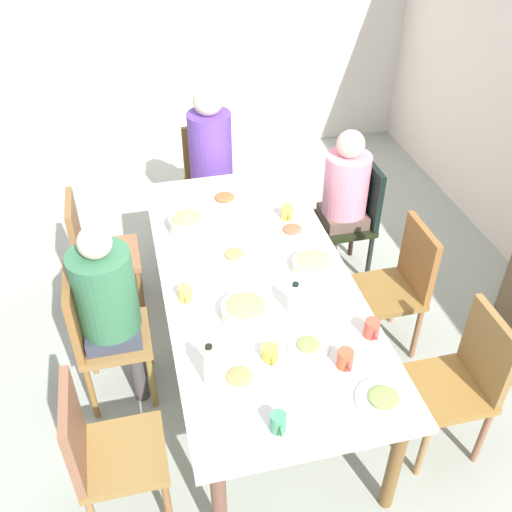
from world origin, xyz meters
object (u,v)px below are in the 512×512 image
(chair_5, at_px, (210,176))
(plate_5, at_px, (239,378))
(cup_0, at_px, (345,359))
(person_5, at_px, (211,152))
(chair_4, at_px, (399,282))
(bowl_2, at_px, (246,310))
(cup_3, at_px, (372,329))
(cup_5, at_px, (287,212))
(cup_4, at_px, (270,353))
(chair_0, at_px, (95,250))
(bowl_1, at_px, (188,223))
(plate_2, at_px, (225,199))
(chair_1, at_px, (103,450))
(chair_2, at_px, (98,331))
(chair_6, at_px, (353,214))
(cup_2, at_px, (278,423))
(bottle_1, at_px, (210,365))
(plate_4, at_px, (234,256))
(bottle_0, at_px, (295,299))
(chair_3, at_px, (463,377))
(person_6, at_px, (344,193))
(cup_1, at_px, (185,294))
(plate_1, at_px, (383,399))
(bowl_0, at_px, (314,264))
(person_2, at_px, (109,300))
(plate_3, at_px, (292,231))
(plate_0, at_px, (308,346))
(dining_table, at_px, (256,286))

(chair_5, distance_m, plate_5, 2.27)
(cup_0, bearing_deg, person_5, -173.40)
(chair_4, xyz_separation_m, plate_5, (0.71, -1.16, 0.23))
(bowl_2, distance_m, cup_3, 0.64)
(plate_5, bearing_deg, cup_5, 154.67)
(cup_0, bearing_deg, cup_5, 176.52)
(cup_3, distance_m, cup_4, 0.53)
(chair_0, xyz_separation_m, bowl_1, (0.24, 0.60, 0.28))
(plate_2, bearing_deg, chair_1, -29.01)
(chair_1, bearing_deg, bowl_1, 155.33)
(person_5, xyz_separation_m, cup_3, (2.04, 0.45, 0.01))
(bowl_1, bearing_deg, chair_2, -48.22)
(chair_0, height_order, plate_2, chair_0)
(chair_0, xyz_separation_m, chair_6, (0.00, 1.81, 0.00))
(cup_2, xyz_separation_m, bottle_1, (-0.32, -0.23, 0.07))
(plate_4, distance_m, bottle_0, 0.57)
(chair_3, relative_size, person_6, 0.77)
(cup_4, xyz_separation_m, cup_5, (-1.13, 0.41, 0.01))
(chair_3, bearing_deg, plate_2, -150.03)
(cup_1, height_order, cup_4, cup_1)
(plate_4, xyz_separation_m, cup_3, (0.78, 0.54, 0.03))
(cup_1, bearing_deg, chair_6, 123.51)
(person_6, height_order, plate_1, person_6)
(plate_1, xyz_separation_m, bowl_0, (-0.96, -0.01, 0.03))
(plate_4, xyz_separation_m, cup_2, (1.21, -0.06, 0.03))
(person_6, bearing_deg, person_2, -64.62)
(bottle_1, bearing_deg, plate_2, 166.59)
(bowl_0, distance_m, cup_0, 0.73)
(chair_5, height_order, plate_3, chair_5)
(plate_0, distance_m, cup_1, 0.73)
(chair_2, relative_size, plate_4, 4.36)
(chair_2, xyz_separation_m, chair_6, (-0.78, 1.81, 0.00))
(plate_2, bearing_deg, plate_4, -5.88)
(cup_1, height_order, cup_2, cup_2)
(person_6, bearing_deg, chair_3, 3.35)
(person_2, xyz_separation_m, person_5, (-1.45, 0.82, 0.04))
(plate_3, relative_size, bottle_1, 0.88)
(plate_1, distance_m, cup_2, 0.50)
(chair_3, xyz_separation_m, bottle_1, (-0.09, -1.29, 0.33))
(chair_1, bearing_deg, plate_0, 100.32)
(bowl_2, height_order, cup_0, same)
(plate_2, distance_m, bottle_0, 1.17)
(chair_1, distance_m, chair_3, 1.81)
(chair_3, height_order, plate_1, chair_3)
(chair_0, bearing_deg, chair_3, 49.48)
(bowl_0, height_order, bottle_1, bottle_1)
(chair_2, bearing_deg, cup_3, 66.86)
(person_6, distance_m, cup_3, 1.41)
(cup_2, bearing_deg, chair_4, 133.74)
(dining_table, xyz_separation_m, chair_3, (0.78, 0.91, -0.16))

